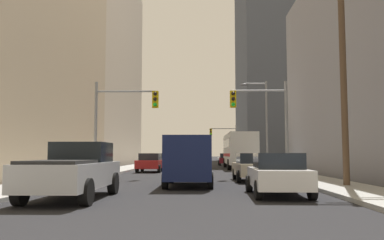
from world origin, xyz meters
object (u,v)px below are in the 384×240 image
at_px(traffic_signal_near_left, 123,113).
at_px(traffic_signal_far_right, 224,137).
at_px(pickup_truck_silver, 74,171).
at_px(sedan_red, 150,163).
at_px(sedan_grey, 166,160).
at_px(sedan_white, 278,174).
at_px(traffic_signal_near_right, 262,113).
at_px(sedan_beige, 252,167).
at_px(cargo_van_navy, 189,158).
at_px(sedan_maroon, 226,159).
at_px(city_bus, 239,149).

bearing_deg(traffic_signal_near_left, traffic_signal_far_right, 77.60).
height_order(pickup_truck_silver, sedan_red, pickup_truck_silver).
distance_m(sedan_red, sedan_grey, 14.44).
xyz_separation_m(pickup_truck_silver, traffic_signal_far_right, (7.64, 49.34, 3.13)).
height_order(sedan_white, traffic_signal_near_right, traffic_signal_near_right).
distance_m(sedan_grey, traffic_signal_near_left, 22.54).
relative_size(sedan_beige, traffic_signal_near_left, 0.71).
distance_m(pickup_truck_silver, traffic_signal_far_right, 50.02).
height_order(cargo_van_navy, traffic_signal_near_left, traffic_signal_near_left).
distance_m(sedan_beige, sedan_grey, 26.00).
xyz_separation_m(sedan_white, sedan_beige, (0.03, 7.60, 0.00)).
bearing_deg(traffic_signal_far_right, sedan_beige, -90.91).
height_order(cargo_van_navy, sedan_beige, cargo_van_navy).
bearing_deg(cargo_van_navy, sedan_beige, 45.00).
distance_m(sedan_beige, traffic_signal_near_left, 8.79).
relative_size(sedan_white, traffic_signal_near_left, 0.71).
height_order(sedan_maroon, traffic_signal_far_right, traffic_signal_far_right).
distance_m(sedan_white, traffic_signal_near_left, 13.26).
distance_m(cargo_van_navy, sedan_grey, 28.60).
xyz_separation_m(cargo_van_navy, sedan_white, (3.31, -4.26, -0.52)).
bearing_deg(city_bus, sedan_white, -92.00).
bearing_deg(sedan_red, sedan_beige, -56.55).
bearing_deg(traffic_signal_near_left, sedan_beige, -19.46).
relative_size(city_bus, sedan_maroon, 2.71).
xyz_separation_m(sedan_grey, traffic_signal_near_right, (8.05, -22.29, 3.26)).
xyz_separation_m(sedan_white, traffic_signal_far_right, (0.67, 48.22, 3.29)).
bearing_deg(sedan_maroon, cargo_van_navy, -96.34).
bearing_deg(sedan_grey, cargo_van_navy, -82.46).
height_order(cargo_van_navy, sedan_white, cargo_van_navy).
xyz_separation_m(cargo_van_navy, traffic_signal_far_right, (3.98, 43.97, 2.78)).
height_order(pickup_truck_silver, sedan_beige, pickup_truck_silver).
xyz_separation_m(sedan_beige, sedan_maroon, (0.21, 28.60, 0.00)).
distance_m(city_bus, sedan_beige, 18.06).
height_order(cargo_van_navy, traffic_signal_near_right, traffic_signal_near_right).
bearing_deg(sedan_white, cargo_van_navy, 127.88).
bearing_deg(traffic_signal_near_right, traffic_signal_far_right, 90.47).
distance_m(traffic_signal_near_right, traffic_signal_far_right, 37.91).
distance_m(pickup_truck_silver, sedan_red, 19.28).
bearing_deg(sedan_red, city_bus, 43.40).
bearing_deg(city_bus, traffic_signal_near_right, -89.66).
bearing_deg(sedan_beige, traffic_signal_near_left, 160.54).
distance_m(traffic_signal_near_left, traffic_signal_far_right, 38.82).
distance_m(sedan_white, sedan_beige, 7.60).
distance_m(sedan_white, traffic_signal_far_right, 48.34).
bearing_deg(sedan_white, traffic_signal_far_right, 89.20).
distance_m(sedan_red, traffic_signal_far_right, 31.18).
bearing_deg(traffic_signal_far_right, pickup_truck_silver, -98.80).
bearing_deg(cargo_van_navy, sedan_maroon, 83.66).
relative_size(pickup_truck_silver, sedan_beige, 1.27).
xyz_separation_m(sedan_white, sedan_maroon, (0.24, 36.20, 0.00)).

